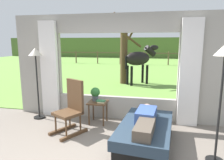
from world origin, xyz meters
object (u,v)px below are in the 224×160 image
at_px(book_stack, 101,101).
at_px(floor_lamp_right, 224,68).
at_px(horse, 139,59).
at_px(recliner_sofa, 145,134).
at_px(pasture_tree, 124,51).
at_px(rocking_chair, 71,107).
at_px(side_table, 98,106).
at_px(potted_plant, 95,93).
at_px(floor_lamp_left, 36,62).
at_px(reclining_person, 146,119).

relative_size(book_stack, floor_lamp_right, 0.11).
bearing_deg(horse, book_stack, -46.98).
bearing_deg(recliner_sofa, floor_lamp_right, -10.26).
bearing_deg(book_stack, recliner_sofa, -36.95).
bearing_deg(pasture_tree, recliner_sofa, -77.39).
height_order(rocking_chair, side_table, rocking_chair).
relative_size(rocking_chair, potted_plant, 3.50).
distance_m(side_table, floor_lamp_left, 1.83).
distance_m(recliner_sofa, horse, 5.67).
distance_m(reclining_person, rocking_chair, 1.58).
relative_size(rocking_chair, book_stack, 5.49).
bearing_deg(potted_plant, pasture_tree, 90.32).
distance_m(horse, pasture_tree, 0.77).
distance_m(reclining_person, potted_plant, 1.56).
relative_size(potted_plant, horse, 0.18).
distance_m(reclining_person, pasture_tree, 5.84).
distance_m(potted_plant, floor_lamp_left, 1.63).
bearing_deg(book_stack, floor_lamp_right, -27.21).
relative_size(potted_plant, pasture_tree, 0.10).
xyz_separation_m(reclining_person, pasture_tree, (-1.25, 5.62, 0.98)).
xyz_separation_m(reclining_person, book_stack, (-1.05, 0.84, 0.03)).
relative_size(side_table, horse, 0.30).
height_order(reclining_person, floor_lamp_left, floor_lamp_left).
distance_m(recliner_sofa, floor_lamp_right, 1.74).
bearing_deg(reclining_person, floor_lamp_right, -7.88).
height_order(rocking_chair, pasture_tree, pasture_tree).
bearing_deg(floor_lamp_left, pasture_tree, 72.99).
relative_size(book_stack, horse, 0.12).
distance_m(side_table, book_stack, 0.16).
relative_size(recliner_sofa, floor_lamp_left, 1.02).
relative_size(reclining_person, side_table, 2.76).
relative_size(potted_plant, floor_lamp_left, 0.18).
bearing_deg(recliner_sofa, pasture_tree, 108.57).
xyz_separation_m(reclining_person, potted_plant, (-1.22, 0.96, 0.18)).
bearing_deg(rocking_chair, book_stack, 76.52).
bearing_deg(potted_plant, book_stack, -34.34).
relative_size(floor_lamp_right, pasture_tree, 0.58).
distance_m(rocking_chair, floor_lamp_right, 2.90).
bearing_deg(rocking_chair, horse, 109.02).
relative_size(potted_plant, book_stack, 1.57).
bearing_deg(floor_lamp_right, rocking_chair, 167.71).
bearing_deg(recliner_sofa, side_table, 149.38).
distance_m(rocking_chair, potted_plant, 0.75).
bearing_deg(reclining_person, potted_plant, 147.88).
xyz_separation_m(rocking_chair, horse, (0.99, 5.30, 0.61)).
distance_m(reclining_person, floor_lamp_left, 2.98).
height_order(recliner_sofa, floor_lamp_right, floor_lamp_right).
height_order(reclining_person, potted_plant, potted_plant).
relative_size(reclining_person, potted_plant, 4.49).
distance_m(reclining_person, book_stack, 1.35).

